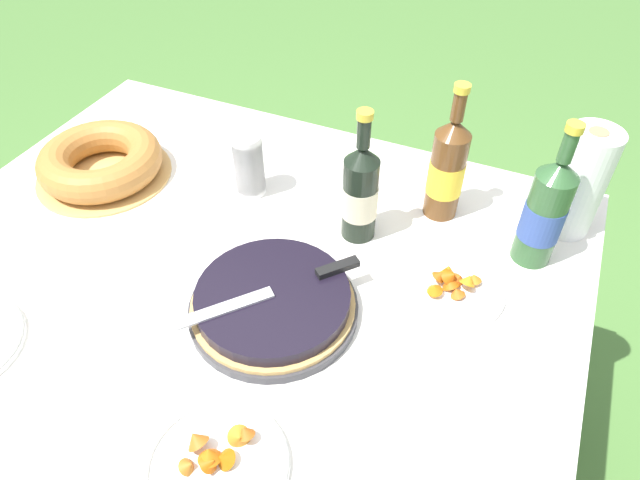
# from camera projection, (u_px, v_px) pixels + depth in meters

# --- Properties ---
(ground_plane) EXTENTS (16.00, 16.00, 0.00)m
(ground_plane) POSITION_uv_depth(u_px,v_px,m) (262.00, 435.00, 1.77)
(ground_plane) COLOR #4C7A38
(garden_table) EXTENTS (1.44, 1.12, 0.77)m
(garden_table) POSITION_uv_depth(u_px,v_px,m) (240.00, 284.00, 1.29)
(garden_table) COLOR brown
(garden_table) RESTS_ON ground_plane
(tablecloth) EXTENTS (1.45, 1.13, 0.10)m
(tablecloth) POSITION_uv_depth(u_px,v_px,m) (237.00, 265.00, 1.24)
(tablecloth) COLOR white
(tablecloth) RESTS_ON garden_table
(berry_tart) EXTENTS (0.33, 0.33, 0.06)m
(berry_tart) POSITION_uv_depth(u_px,v_px,m) (273.00, 303.00, 1.11)
(berry_tart) COLOR #38383D
(berry_tart) RESTS_ON tablecloth
(serving_knife) EXTENTS (0.26, 0.30, 0.01)m
(serving_knife) POSITION_uv_depth(u_px,v_px,m) (286.00, 286.00, 1.10)
(serving_knife) COLOR silver
(serving_knife) RESTS_ON berry_tart
(bundt_cake) EXTENTS (0.33, 0.33, 0.09)m
(bundt_cake) POSITION_uv_depth(u_px,v_px,m) (101.00, 161.00, 1.42)
(bundt_cake) COLOR tan
(bundt_cake) RESTS_ON tablecloth
(cup_stack) EXTENTS (0.07, 0.07, 0.16)m
(cup_stack) POSITION_uv_depth(u_px,v_px,m) (249.00, 165.00, 1.35)
(cup_stack) COLOR white
(cup_stack) RESTS_ON tablecloth
(cider_bottle_green) EXTENTS (0.09, 0.09, 0.33)m
(cider_bottle_green) POSITION_uv_depth(u_px,v_px,m) (545.00, 212.00, 1.16)
(cider_bottle_green) COLOR #2D562D
(cider_bottle_green) RESTS_ON tablecloth
(cider_bottle_amber) EXTENTS (0.08, 0.08, 0.33)m
(cider_bottle_amber) POSITION_uv_depth(u_px,v_px,m) (447.00, 169.00, 1.27)
(cider_bottle_amber) COLOR brown
(cider_bottle_amber) RESTS_ON tablecloth
(juice_bottle_red) EXTENTS (0.08, 0.08, 0.31)m
(juice_bottle_red) POSITION_uv_depth(u_px,v_px,m) (360.00, 192.00, 1.22)
(juice_bottle_red) COLOR black
(juice_bottle_red) RESTS_ON tablecloth
(snack_plate_left) EXTENTS (0.24, 0.24, 0.06)m
(snack_plate_left) POSITION_uv_depth(u_px,v_px,m) (448.00, 284.00, 1.17)
(snack_plate_left) COLOR white
(snack_plate_left) RESTS_ON tablecloth
(snack_plate_right) EXTENTS (0.23, 0.23, 0.06)m
(snack_plate_right) POSITION_uv_depth(u_px,v_px,m) (217.00, 463.00, 0.89)
(snack_plate_right) COLOR white
(snack_plate_right) RESTS_ON tablecloth
(paper_towel_roll) EXTENTS (0.11, 0.11, 0.26)m
(paper_towel_roll) POSITION_uv_depth(u_px,v_px,m) (579.00, 182.00, 1.23)
(paper_towel_roll) COLOR white
(paper_towel_roll) RESTS_ON tablecloth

